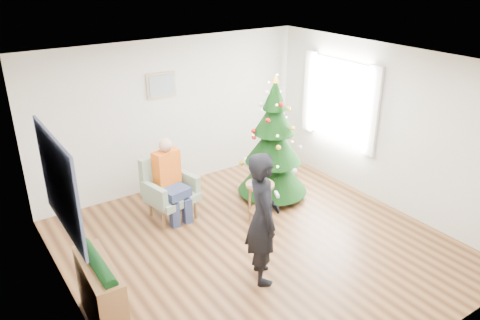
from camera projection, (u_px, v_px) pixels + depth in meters
floor at (258, 246)px, 6.68m from camera, size 5.00×5.00×0.00m
ceiling at (261, 64)px, 5.64m from camera, size 5.00×5.00×0.00m
wall_back at (173, 114)px, 8.05m from camera, size 5.00×0.00×5.00m
wall_front at (422, 254)px, 4.26m from camera, size 5.00×0.00×5.00m
wall_left at (66, 217)px, 4.87m from camera, size 0.00×5.00×5.00m
wall_right at (385, 127)px, 7.45m from camera, size 0.00×5.00×5.00m
window_panel at (340, 101)px, 8.11m from camera, size 0.04×1.30×1.40m
curtains at (338, 101)px, 8.10m from camera, size 0.05×1.75×1.50m
christmas_tree at (274, 144)px, 7.71m from camera, size 1.17×1.17×2.12m
stool at (260, 202)px, 7.17m from camera, size 0.44×0.44×0.65m
laptop at (260, 183)px, 7.04m from camera, size 0.42×0.37×0.03m
armchair at (170, 195)px, 7.33m from camera, size 0.83×0.79×0.99m
seated_person at (171, 179)px, 7.18m from camera, size 0.46×0.63×1.30m
standing_man at (263, 218)px, 5.70m from camera, size 0.63×0.74×1.73m
game_controller at (277, 194)px, 5.65m from camera, size 0.08×0.13×0.04m
console at (102, 295)px, 5.10m from camera, size 0.34×1.01×0.80m
garland at (97, 263)px, 4.93m from camera, size 0.14×0.90×0.14m
tapestry at (59, 184)px, 5.02m from camera, size 0.03×1.50×1.15m
framed_picture at (161, 85)px, 7.70m from camera, size 0.52×0.05×0.42m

